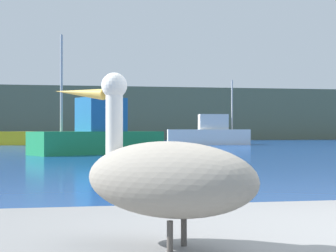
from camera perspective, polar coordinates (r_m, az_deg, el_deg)
hillside_backdrop at (r=67.54m, az=-8.65°, el=1.14°), size 140.00×17.90×5.95m
pelican at (r=2.64m, az=-0.23°, el=-5.37°), size 1.07×0.94×0.88m
fishing_boat_white at (r=41.58m, az=4.41°, el=-0.82°), size 6.51×2.93×5.04m
fishing_boat_green at (r=25.94m, az=-7.38°, el=-0.93°), size 6.68×4.80×5.53m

